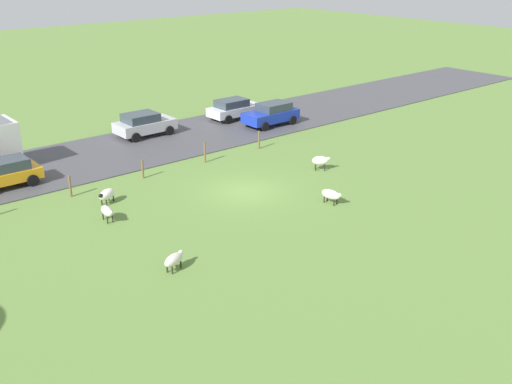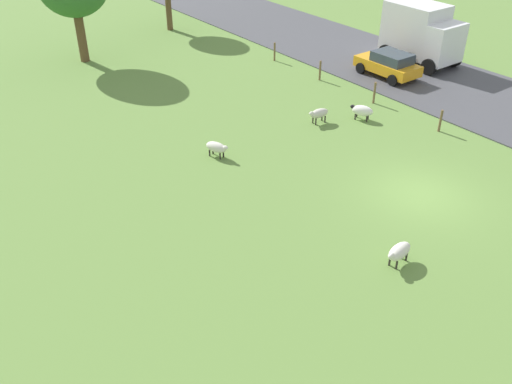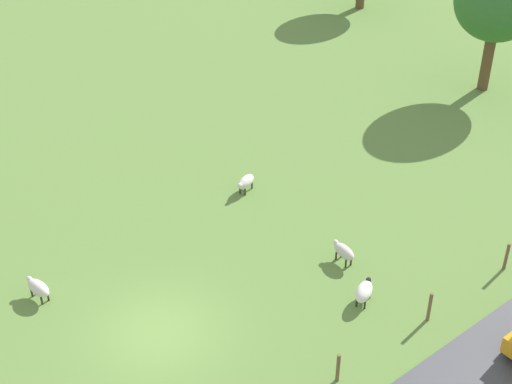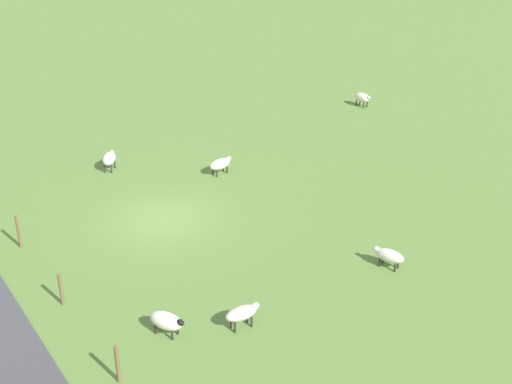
# 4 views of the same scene
# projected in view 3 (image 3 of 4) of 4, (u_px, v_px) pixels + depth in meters

# --- Properties ---
(ground_plane) EXTENTS (160.00, 160.00, 0.00)m
(ground_plane) POSITION_uv_depth(u_px,v_px,m) (159.00, 332.00, 25.45)
(ground_plane) COLOR olive
(sheep_0) EXTENTS (0.80, 1.18, 0.69)m
(sheep_0) POSITION_uv_depth(u_px,v_px,m) (246.00, 182.00, 32.12)
(sheep_0) COLOR silver
(sheep_0) RESTS_ON ground_plane
(sheep_1) EXTENTS (0.96, 1.20, 0.74)m
(sheep_1) POSITION_uv_depth(u_px,v_px,m) (364.00, 291.00, 26.42)
(sheep_1) COLOR white
(sheep_1) RESTS_ON ground_plane
(sheep_4) EXTENTS (1.15, 0.54, 0.74)m
(sheep_4) POSITION_uv_depth(u_px,v_px,m) (344.00, 251.00, 28.20)
(sheep_4) COLOR beige
(sheep_4) RESTS_ON ground_plane
(sheep_5) EXTENTS (1.22, 0.64, 0.73)m
(sheep_5) POSITION_uv_depth(u_px,v_px,m) (38.00, 288.00, 26.56)
(sheep_5) COLOR silver
(sheep_5) RESTS_ON ground_plane
(tree_1) EXTENTS (4.30, 4.30, 6.87)m
(tree_1) POSITION_uv_depth(u_px,v_px,m) (498.00, 1.00, 37.64)
(tree_1) COLOR brown
(tree_1) RESTS_ON ground_plane
(fence_post_2) EXTENTS (0.12, 0.12, 1.10)m
(fence_post_2) POSITION_uv_depth(u_px,v_px,m) (338.00, 368.00, 23.42)
(fence_post_2) COLOR brown
(fence_post_2) RESTS_ON ground_plane
(fence_post_3) EXTENTS (0.12, 0.12, 1.18)m
(fence_post_3) POSITION_uv_depth(u_px,v_px,m) (430.00, 307.00, 25.61)
(fence_post_3) COLOR brown
(fence_post_3) RESTS_ON ground_plane
(fence_post_4) EXTENTS (0.12, 0.12, 1.16)m
(fence_post_4) POSITION_uv_depth(u_px,v_px,m) (506.00, 257.00, 27.83)
(fence_post_4) COLOR brown
(fence_post_4) RESTS_ON ground_plane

